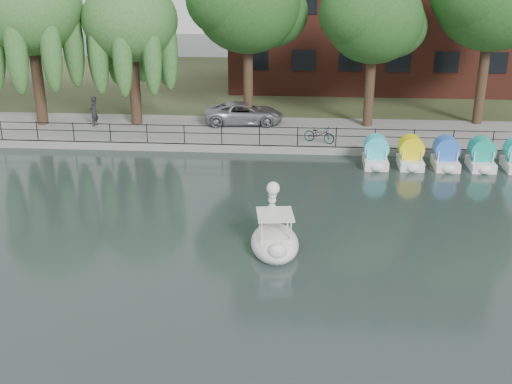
# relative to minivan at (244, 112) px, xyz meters

# --- Properties ---
(ground_plane) EXTENTS (120.00, 120.00, 0.00)m
(ground_plane) POSITION_rel_minivan_xyz_m (1.20, -17.36, -1.13)
(ground_plane) COLOR #394B47
(promenade) EXTENTS (40.00, 6.00, 0.40)m
(promenade) POSITION_rel_minivan_xyz_m (1.20, -1.36, -0.93)
(promenade) COLOR gray
(promenade) RESTS_ON ground_plane
(kerb) EXTENTS (40.00, 0.25, 0.40)m
(kerb) POSITION_rel_minivan_xyz_m (1.20, -4.31, -0.93)
(kerb) COLOR gray
(kerb) RESTS_ON ground_plane
(land_strip) EXTENTS (60.00, 22.00, 0.36)m
(land_strip) POSITION_rel_minivan_xyz_m (1.20, 12.64, -0.95)
(land_strip) COLOR #47512D
(land_strip) RESTS_ON ground_plane
(railing) EXTENTS (32.00, 0.05, 1.00)m
(railing) POSITION_rel_minivan_xyz_m (1.20, -4.11, 0.02)
(railing) COLOR black
(railing) RESTS_ON promenade
(willow_left) EXTENTS (5.88, 5.88, 9.01)m
(willow_left) POSITION_rel_minivan_xyz_m (-11.80, -0.86, 5.74)
(willow_left) COLOR #473323
(willow_left) RESTS_ON promenade
(willow_mid) EXTENTS (5.32, 5.32, 8.15)m
(willow_mid) POSITION_rel_minivan_xyz_m (-6.30, -0.36, 5.12)
(willow_mid) COLOR #473323
(willow_mid) RESTS_ON promenade
(broadleaf_center) EXTENTS (6.00, 6.00, 9.25)m
(broadleaf_center) POSITION_rel_minivan_xyz_m (0.20, 0.64, 5.93)
(broadleaf_center) COLOR #473323
(broadleaf_center) RESTS_ON promenade
(broadleaf_right) EXTENTS (5.40, 5.40, 8.32)m
(broadleaf_right) POSITION_rel_minivan_xyz_m (7.20, 0.14, 5.26)
(broadleaf_right) COLOR #473323
(broadleaf_right) RESTS_ON promenade
(broadleaf_far) EXTENTS (6.30, 6.30, 9.71)m
(broadleaf_far) POSITION_rel_minivan_xyz_m (13.70, 1.14, 6.27)
(broadleaf_far) COLOR #473323
(broadleaf_far) RESTS_ON promenade
(minivan) EXTENTS (2.90, 5.44, 1.45)m
(minivan) POSITION_rel_minivan_xyz_m (0.00, 0.00, 0.00)
(minivan) COLOR gray
(minivan) RESTS_ON promenade
(bicycle) EXTENTS (1.25, 1.82, 1.00)m
(bicycle) POSITION_rel_minivan_xyz_m (4.34, -3.51, -0.23)
(bicycle) COLOR gray
(bicycle) RESTS_ON promenade
(pedestrian) EXTENTS (0.56, 0.76, 1.98)m
(pedestrian) POSITION_rel_minivan_xyz_m (-8.60, -1.10, 0.26)
(pedestrian) COLOR black
(pedestrian) RESTS_ON promenade
(swan_boat) EXTENTS (2.05, 2.91, 2.30)m
(swan_boat) POSITION_rel_minivan_xyz_m (2.54, -15.74, -0.62)
(swan_boat) COLOR white
(swan_boat) RESTS_ON ground_plane
(pedal_boat_row) EXTENTS (7.95, 1.70, 1.40)m
(pedal_boat_row) POSITION_rel_minivan_xyz_m (10.48, -5.99, -0.52)
(pedal_boat_row) COLOR white
(pedal_boat_row) RESTS_ON ground_plane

